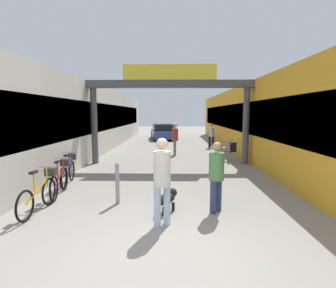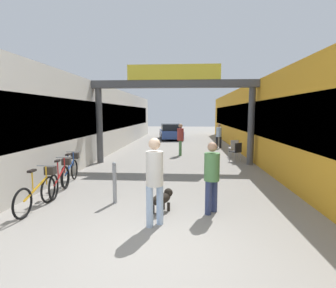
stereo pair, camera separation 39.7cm
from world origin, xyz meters
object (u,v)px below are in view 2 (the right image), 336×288
bicycle_blue_third (71,169)px  cafe_chair_black_nearer (237,150)px  pedestrian_companion (212,173)px  bollard_post_metal (115,182)px  bicycle_orange_nearest (39,190)px  parked_car_blue (171,132)px  pedestrian_carrying_crate (180,137)px  dog_on_leash (162,199)px  pedestrian_elderly_walking (219,134)px  cafe_chair_aluminium_farther (234,147)px  bicycle_red_second (61,177)px  pedestrian_with_dog (155,176)px

bicycle_blue_third → cafe_chair_black_nearer: bearing=33.6°
pedestrian_companion → bollard_post_metal: size_ratio=1.55×
bicycle_orange_nearest → parked_car_blue: size_ratio=0.40×
pedestrian_carrying_crate → dog_on_leash: pedestrian_carrying_crate is taller
pedestrian_companion → pedestrian_elderly_walking: bearing=82.3°
pedestrian_companion → dog_on_leash: size_ratio=2.36×
cafe_chair_aluminium_farther → parked_car_blue: size_ratio=0.21×
bicycle_orange_nearest → cafe_chair_aluminium_farther: (5.86, 7.58, 0.10)m
pedestrian_companion → pedestrian_carrying_crate: 8.07m
bicycle_orange_nearest → bollard_post_metal: 1.75m
bicycle_red_second → cafe_chair_aluminium_farther: size_ratio=1.89×
pedestrian_companion → dog_on_leash: 1.26m
parked_car_blue → bicycle_blue_third: bearing=-99.5°
pedestrian_companion → bicycle_blue_third: size_ratio=0.96×
pedestrian_carrying_crate → dog_on_leash: (-0.22, -8.03, -0.66)m
dog_on_leash → pedestrian_with_dog: bearing=-96.3°
bicycle_blue_third → pedestrian_elderly_walking: bearing=56.7°
pedestrian_companion → parked_car_blue: size_ratio=0.38×
bicycle_orange_nearest → cafe_chair_black_nearer: size_ratio=1.90×
parked_car_blue → dog_on_leash: bearing=-87.3°
pedestrian_carrying_crate → dog_on_leash: 8.06m
pedestrian_with_dog → pedestrian_elderly_walking: bearing=77.3°
pedestrian_with_dog → pedestrian_companion: size_ratio=1.10×
bicycle_blue_third → parked_car_blue: parked_car_blue is taller
pedestrian_companion → bicycle_red_second: bearing=163.1°
bollard_post_metal → cafe_chair_black_nearer: bearing=54.9°
dog_on_leash → bicycle_blue_third: bicycle_blue_third is taller
pedestrian_elderly_walking → bicycle_red_second: 11.41m
bicycle_red_second → cafe_chair_black_nearer: bicycle_red_second is taller
pedestrian_companion → pedestrian_elderly_walking: 11.27m
bicycle_orange_nearest → bicycle_red_second: bearing=93.2°
bicycle_blue_third → bollard_post_metal: size_ratio=1.62×
pedestrian_elderly_walking → bollard_post_metal: (-3.85, -10.66, -0.36)m
pedestrian_companion → bicycle_red_second: pedestrian_companion is taller
pedestrian_carrying_crate → cafe_chair_aluminium_farther: (2.72, -0.43, -0.43)m
pedestrian_with_dog → parked_car_blue: bearing=92.3°
dog_on_leash → bollard_post_metal: bollard_post_metal is taller
bicycle_blue_third → cafe_chair_black_nearer: (6.04, 4.01, 0.10)m
pedestrian_carrying_crate → bicycle_red_second: bearing=-115.3°
pedestrian_elderly_walking → cafe_chair_black_nearer: (0.23, -4.83, -0.35)m
bicycle_blue_third → pedestrian_carrying_crate: bearing=59.1°
bicycle_orange_nearest → cafe_chair_aluminium_farther: size_ratio=1.90×
pedestrian_with_dog → bollard_post_metal: size_ratio=1.70×
pedestrian_with_dog → pedestrian_carrying_crate: pedestrian_with_dog is taller
cafe_chair_aluminium_farther → bollard_post_metal: bearing=-120.6°
pedestrian_carrying_crate → parked_car_blue: size_ratio=0.40×
bicycle_blue_third → pedestrian_with_dog: bearing=-44.6°
pedestrian_companion → bicycle_orange_nearest: bearing=179.9°
pedestrian_elderly_walking → cafe_chair_black_nearer: bearing=-87.2°
pedestrian_with_dog → dog_on_leash: size_ratio=2.58×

